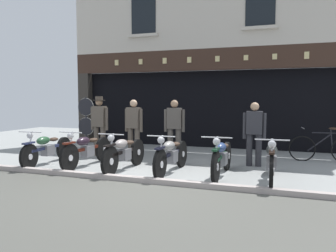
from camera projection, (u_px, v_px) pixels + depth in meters
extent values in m
cube|color=gray|center=(202.00, 149.00, 11.48)|extent=(21.69, 10.00, 0.08)
cube|color=#A79B96|center=(143.00, 182.00, 6.86)|extent=(21.69, 0.16, 0.18)
cube|color=black|center=(217.00, 108.00, 13.53)|extent=(8.92, 4.00, 2.60)
cube|color=#332D28|center=(86.00, 108.00, 13.08)|extent=(0.44, 0.36, 2.60)
cube|color=black|center=(207.00, 105.00, 11.87)|extent=(8.53, 0.03, 2.18)
cube|color=#37241B|center=(204.00, 60.00, 11.34)|extent=(9.69, 0.24, 0.70)
cube|color=#DBC684|center=(117.00, 63.00, 12.28)|extent=(0.14, 0.03, 0.19)
cube|color=#DBC684|center=(141.00, 62.00, 11.97)|extent=(0.14, 0.03, 0.18)
cube|color=#DBC684|center=(165.00, 61.00, 11.67)|extent=(0.14, 0.03, 0.19)
cube|color=#DBC684|center=(189.00, 60.00, 11.38)|extent=(0.14, 0.03, 0.19)
cube|color=#DBC684|center=(217.00, 59.00, 11.06)|extent=(0.14, 0.03, 0.18)
cube|color=#DBC684|center=(246.00, 58.00, 10.76)|extent=(0.14, 0.03, 0.16)
cube|color=#DBC684|center=(275.00, 57.00, 10.47)|extent=(0.14, 0.03, 0.17)
cube|color=#DBC684|center=(307.00, 55.00, 10.16)|extent=(0.14, 0.03, 0.21)
cube|color=beige|center=(205.00, 11.00, 11.29)|extent=(9.69, 0.40, 2.49)
cube|color=black|center=(143.00, 15.00, 11.80)|extent=(0.90, 0.02, 1.30)
cube|color=beige|center=(143.00, 35.00, 11.82)|extent=(1.10, 0.12, 0.10)
cube|color=black|center=(260.00, 5.00, 10.49)|extent=(0.90, 0.02, 1.30)
cube|color=beige|center=(260.00, 28.00, 10.51)|extent=(1.10, 0.12, 0.10)
cylinder|color=black|center=(29.00, 157.00, 8.03)|extent=(0.11, 0.62, 0.61)
cylinder|color=silver|center=(29.00, 157.00, 8.03)|extent=(0.11, 0.14, 0.13)
cylinder|color=black|center=(64.00, 148.00, 9.41)|extent=(0.12, 0.62, 0.61)
cylinder|color=silver|center=(64.00, 148.00, 9.41)|extent=(0.12, 0.14, 0.13)
cube|color=navy|center=(48.00, 147.00, 8.71)|extent=(0.15, 1.33, 0.07)
cube|color=slate|center=(48.00, 150.00, 8.72)|extent=(0.22, 0.33, 0.26)
ellipsoid|color=#295133|center=(43.00, 141.00, 8.53)|extent=(0.25, 0.47, 0.20)
ellipsoid|color=#38281E|center=(54.00, 139.00, 8.95)|extent=(0.22, 0.31, 0.10)
cube|color=navy|center=(29.00, 143.00, 8.00)|extent=(0.12, 0.37, 0.04)
sphere|color=silver|center=(30.00, 135.00, 8.05)|extent=(0.15, 0.15, 0.15)
cylinder|color=silver|center=(30.00, 132.00, 8.04)|extent=(0.62, 0.06, 0.02)
cylinder|color=silver|center=(30.00, 144.00, 8.04)|extent=(0.05, 0.28, 0.60)
cylinder|color=black|center=(69.00, 158.00, 7.79)|extent=(0.09, 0.65, 0.65)
cylinder|color=silver|center=(69.00, 158.00, 7.79)|extent=(0.10, 0.14, 0.14)
cylinder|color=black|center=(103.00, 149.00, 9.13)|extent=(0.10, 0.65, 0.65)
cylinder|color=silver|center=(103.00, 149.00, 9.13)|extent=(0.11, 0.15, 0.14)
cube|color=#551E13|center=(88.00, 148.00, 8.45)|extent=(0.11, 1.33, 0.07)
cube|color=slate|center=(88.00, 151.00, 8.46)|extent=(0.21, 0.33, 0.26)
ellipsoid|color=#2A1C29|center=(83.00, 141.00, 8.27)|extent=(0.23, 0.47, 0.20)
ellipsoid|color=#38281E|center=(93.00, 140.00, 8.68)|extent=(0.21, 0.31, 0.10)
cube|color=#551E13|center=(69.00, 143.00, 7.76)|extent=(0.11, 0.36, 0.04)
sphere|color=silver|center=(70.00, 136.00, 7.81)|extent=(0.15, 0.15, 0.15)
cylinder|color=silver|center=(70.00, 132.00, 7.80)|extent=(0.62, 0.04, 0.02)
cylinder|color=silver|center=(70.00, 145.00, 7.80)|extent=(0.04, 0.28, 0.61)
cylinder|color=black|center=(110.00, 161.00, 7.34)|extent=(0.08, 0.66, 0.66)
cylinder|color=silver|center=(110.00, 161.00, 7.34)|extent=(0.10, 0.15, 0.14)
cylinder|color=black|center=(137.00, 152.00, 8.59)|extent=(0.09, 0.66, 0.66)
cylinder|color=silver|center=(137.00, 152.00, 8.59)|extent=(0.11, 0.15, 0.14)
cube|color=black|center=(125.00, 151.00, 7.96)|extent=(0.09, 1.24, 0.07)
cube|color=slate|center=(125.00, 154.00, 7.96)|extent=(0.21, 0.32, 0.26)
ellipsoid|color=gray|center=(121.00, 144.00, 7.79)|extent=(0.23, 0.46, 0.20)
ellipsoid|color=#38281E|center=(129.00, 142.00, 8.17)|extent=(0.21, 0.30, 0.10)
cube|color=black|center=(110.00, 145.00, 7.31)|extent=(0.11, 0.36, 0.04)
sphere|color=silver|center=(111.00, 138.00, 7.35)|extent=(0.15, 0.15, 0.15)
cylinder|color=silver|center=(111.00, 134.00, 7.35)|extent=(0.62, 0.04, 0.02)
cylinder|color=silver|center=(111.00, 148.00, 7.35)|extent=(0.04, 0.29, 0.60)
cylinder|color=black|center=(160.00, 164.00, 7.04)|extent=(0.08, 0.64, 0.64)
cylinder|color=silver|center=(160.00, 164.00, 7.04)|extent=(0.10, 0.14, 0.14)
cylinder|color=black|center=(182.00, 154.00, 8.36)|extent=(0.09, 0.64, 0.64)
cylinder|color=silver|center=(182.00, 154.00, 8.36)|extent=(0.11, 0.14, 0.14)
cube|color=black|center=(172.00, 153.00, 7.69)|extent=(0.09, 1.31, 0.07)
cube|color=slate|center=(172.00, 157.00, 7.69)|extent=(0.21, 0.32, 0.26)
ellipsoid|color=gray|center=(169.00, 146.00, 7.51)|extent=(0.23, 0.46, 0.20)
ellipsoid|color=#38281E|center=(175.00, 144.00, 7.91)|extent=(0.20, 0.30, 0.10)
cube|color=black|center=(160.00, 148.00, 7.01)|extent=(0.11, 0.36, 0.04)
sphere|color=silver|center=(161.00, 140.00, 7.05)|extent=(0.15, 0.15, 0.15)
cylinder|color=silver|center=(161.00, 136.00, 7.04)|extent=(0.62, 0.03, 0.02)
cylinder|color=silver|center=(161.00, 150.00, 7.05)|extent=(0.04, 0.28, 0.61)
cylinder|color=black|center=(216.00, 167.00, 6.74)|extent=(0.08, 0.66, 0.66)
cylinder|color=silver|center=(216.00, 167.00, 6.74)|extent=(0.10, 0.15, 0.14)
cylinder|color=black|center=(227.00, 156.00, 8.03)|extent=(0.09, 0.66, 0.66)
cylinder|color=silver|center=(227.00, 156.00, 8.03)|extent=(0.11, 0.15, 0.14)
cube|color=#183E27|center=(222.00, 155.00, 7.37)|extent=(0.08, 1.26, 0.07)
cube|color=slate|center=(222.00, 159.00, 7.38)|extent=(0.20, 0.32, 0.26)
ellipsoid|color=navy|center=(221.00, 147.00, 7.20)|extent=(0.22, 0.46, 0.20)
ellipsoid|color=#38281E|center=(224.00, 146.00, 7.59)|extent=(0.20, 0.30, 0.10)
cube|color=#183E27|center=(216.00, 149.00, 6.71)|extent=(0.10, 0.36, 0.04)
sphere|color=silver|center=(217.00, 141.00, 6.75)|extent=(0.15, 0.15, 0.15)
cylinder|color=silver|center=(217.00, 137.00, 6.75)|extent=(0.62, 0.03, 0.02)
cylinder|color=silver|center=(216.00, 152.00, 6.75)|extent=(0.04, 0.27, 0.61)
cylinder|color=black|center=(271.00, 172.00, 6.27)|extent=(0.10, 0.68, 0.68)
cylinder|color=silver|center=(271.00, 172.00, 6.27)|extent=(0.11, 0.15, 0.15)
cylinder|color=black|center=(271.00, 159.00, 7.62)|extent=(0.11, 0.68, 0.68)
cylinder|color=silver|center=(271.00, 159.00, 7.62)|extent=(0.12, 0.15, 0.15)
cube|color=black|center=(272.00, 159.00, 6.93)|extent=(0.13, 1.30, 0.07)
cube|color=slate|center=(271.00, 162.00, 6.94)|extent=(0.22, 0.33, 0.26)
ellipsoid|color=#262928|center=(272.00, 150.00, 6.76)|extent=(0.24, 0.47, 0.20)
ellipsoid|color=#38281E|center=(272.00, 148.00, 7.16)|extent=(0.21, 0.31, 0.10)
cube|color=black|center=(272.00, 152.00, 6.24)|extent=(0.12, 0.36, 0.04)
sphere|color=silver|center=(272.00, 144.00, 6.29)|extent=(0.15, 0.15, 0.15)
cylinder|color=silver|center=(272.00, 140.00, 6.28)|extent=(0.62, 0.05, 0.02)
cylinder|color=silver|center=(272.00, 156.00, 6.29)|extent=(0.05, 0.25, 0.62)
cylinder|color=brown|center=(103.00, 141.00, 9.91)|extent=(0.15, 0.15, 0.87)
cylinder|color=brown|center=(96.00, 141.00, 9.99)|extent=(0.15, 0.15, 0.87)
cube|color=brown|center=(99.00, 116.00, 9.89)|extent=(0.38, 0.22, 0.60)
cube|color=silver|center=(101.00, 114.00, 9.99)|extent=(0.14, 0.02, 0.33)
cube|color=maroon|center=(102.00, 114.00, 10.01)|extent=(0.05, 0.01, 0.31)
cylinder|color=brown|center=(106.00, 119.00, 9.82)|extent=(0.09, 0.09, 0.65)
cylinder|color=brown|center=(92.00, 119.00, 9.98)|extent=(0.09, 0.09, 0.65)
sphere|color=#9E7A5B|center=(99.00, 102.00, 9.86)|extent=(0.21, 0.21, 0.21)
cylinder|color=#4C4238|center=(99.00, 100.00, 9.85)|extent=(0.35, 0.35, 0.01)
cylinder|color=#4C4238|center=(99.00, 98.00, 9.85)|extent=(0.22, 0.22, 0.11)
cylinder|color=brown|center=(137.00, 143.00, 9.66)|extent=(0.15, 0.15, 0.85)
cylinder|color=brown|center=(131.00, 142.00, 9.75)|extent=(0.15, 0.15, 0.85)
cube|color=brown|center=(134.00, 118.00, 9.65)|extent=(0.40, 0.25, 0.58)
cube|color=silver|center=(136.00, 115.00, 9.74)|extent=(0.14, 0.03, 0.33)
cube|color=black|center=(136.00, 116.00, 9.76)|extent=(0.05, 0.02, 0.30)
cylinder|color=brown|center=(141.00, 121.00, 9.55)|extent=(0.09, 0.09, 0.65)
cylinder|color=brown|center=(127.00, 120.00, 9.75)|extent=(0.09, 0.09, 0.65)
sphere|color=tan|center=(134.00, 103.00, 9.61)|extent=(0.21, 0.21, 0.21)
cylinder|color=#47423D|center=(178.00, 144.00, 9.16)|extent=(0.15, 0.15, 0.89)
cylinder|color=#47423D|center=(170.00, 144.00, 9.20)|extent=(0.15, 0.15, 0.89)
cube|color=#47423D|center=(174.00, 118.00, 9.12)|extent=(0.41, 0.28, 0.55)
cube|color=white|center=(175.00, 116.00, 9.23)|extent=(0.14, 0.04, 0.31)
cube|color=#47234C|center=(175.00, 116.00, 9.24)|extent=(0.05, 0.02, 0.29)
cylinder|color=#47423D|center=(183.00, 121.00, 9.09)|extent=(0.09, 0.09, 0.59)
cylinder|color=#47423D|center=(166.00, 121.00, 9.17)|extent=(0.09, 0.09, 0.59)
sphere|color=#9E7A5B|center=(174.00, 104.00, 9.09)|extent=(0.20, 0.20, 0.20)
cylinder|color=#2D2D33|center=(258.00, 150.00, 8.42)|extent=(0.15, 0.15, 0.82)
cylinder|color=#2D2D33|center=(249.00, 150.00, 8.48)|extent=(0.15, 0.15, 0.82)
cube|color=#2D2D33|center=(254.00, 123.00, 8.39)|extent=(0.39, 0.23, 0.56)
cube|color=silver|center=(255.00, 120.00, 8.50)|extent=(0.14, 0.03, 0.32)
cube|color=maroon|center=(255.00, 120.00, 8.51)|extent=(0.05, 0.01, 0.29)
cylinder|color=#2D2D33|center=(264.00, 126.00, 8.33)|extent=(0.09, 0.09, 0.65)
cylinder|color=#2D2D33|center=(245.00, 126.00, 8.47)|extent=(0.09, 0.09, 0.65)
sphere|color=tan|center=(255.00, 107.00, 8.36)|extent=(0.21, 0.21, 0.21)
cylinder|color=#232328|center=(86.00, 123.00, 11.45)|extent=(0.06, 0.06, 1.71)
cylinder|color=black|center=(86.00, 107.00, 11.39)|extent=(0.57, 0.03, 0.57)
torus|color=silver|center=(86.00, 107.00, 11.41)|extent=(0.60, 0.04, 0.60)
cylinder|color=black|center=(86.00, 126.00, 11.45)|extent=(0.57, 0.03, 0.57)
torus|color=silver|center=(86.00, 126.00, 11.46)|extent=(0.60, 0.04, 0.60)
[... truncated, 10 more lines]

